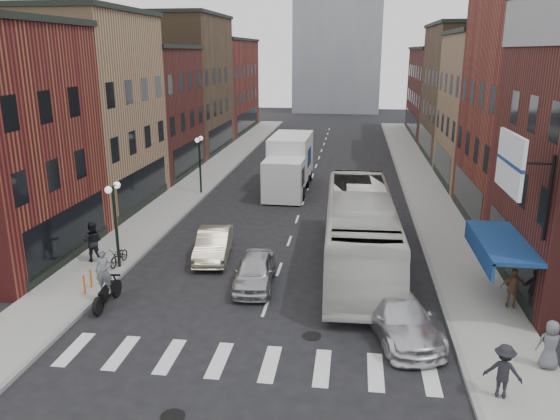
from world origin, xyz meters
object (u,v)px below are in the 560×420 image
object	(u,v)px
ped_left_solo	(93,241)
bike_rack	(88,281)
ped_right_a	(503,371)
ped_right_b	(513,288)
curb_car	(399,316)
billboard_sign	(513,165)
box_truck	(289,165)
parked_bicycle	(119,256)
motorcycle_rider	(105,280)
streetlamp_near	(115,210)
streetlamp_far	(200,154)
sedan_left_far	(214,244)
sedan_left_near	(255,271)
ped_right_c	(550,345)
transit_bus	(360,230)

from	to	relation	value
ped_left_solo	bike_rack	bearing A→B (deg)	106.01
ped_right_a	ped_right_b	size ratio (longest dim) A/B	1.02
curb_car	billboard_sign	bearing A→B (deg)	-1.59
box_truck	ped_right_b	world-z (taller)	box_truck
bike_rack	box_truck	distance (m)	19.79
parked_bicycle	motorcycle_rider	bearing A→B (deg)	-69.23
streetlamp_near	ped_right_b	xyz separation A→B (m)	(17.00, -1.95, -1.95)
streetlamp_far	ped_right_b	distance (m)	23.40
sedan_left_far	billboard_sign	bearing A→B (deg)	-31.62
ped_right_b	sedan_left_near	bearing A→B (deg)	3.18
sedan_left_near	ped_left_solo	world-z (taller)	ped_left_solo
streetlamp_near	ped_right_c	world-z (taller)	streetlamp_near
ped_left_solo	box_truck	bearing A→B (deg)	-121.69
billboard_sign	sedan_left_near	size ratio (longest dim) A/B	0.90
sedan_left_far	curb_car	size ratio (longest dim) A/B	0.86
billboard_sign	streetlamp_near	size ratio (longest dim) A/B	0.90
bike_rack	transit_bus	distance (m)	12.22
motorcycle_rider	curb_car	world-z (taller)	motorcycle_rider
ped_left_solo	curb_car	bearing A→B (deg)	154.70
bike_rack	ped_left_solo	world-z (taller)	ped_left_solo
box_truck	sedan_left_near	xyz separation A→B (m)	(0.55, -17.03, -1.22)
streetlamp_near	ped_right_b	size ratio (longest dim) A/B	2.54
motorcycle_rider	billboard_sign	bearing A→B (deg)	-6.37
bike_rack	curb_car	bearing A→B (deg)	-7.74
parked_bicycle	box_truck	bearing A→B (deg)	72.62
billboard_sign	ped_right_c	xyz separation A→B (m)	(1.01, -2.74, -5.17)
transit_bus	ped_right_a	size ratio (longest dim) A/B	7.80
streetlamp_near	transit_bus	size ratio (longest dim) A/B	0.32
transit_bus	parked_bicycle	xyz separation A→B (m)	(-11.17, -1.63, -1.23)
sedan_left_far	bike_rack	bearing A→B (deg)	-138.82
streetlamp_far	sedan_left_near	bearing A→B (deg)	-66.25
streetlamp_near	ped_right_a	world-z (taller)	streetlamp_near
sedan_left_far	curb_car	world-z (taller)	curb_car
motorcycle_rider	streetlamp_near	bearing A→B (deg)	99.30
box_truck	motorcycle_rider	world-z (taller)	box_truck
box_truck	ped_right_b	bearing A→B (deg)	-57.43
sedan_left_far	ped_right_b	size ratio (longest dim) A/B	2.68
box_truck	curb_car	world-z (taller)	box_truck
streetlamp_near	box_truck	bearing A→B (deg)	69.32
sedan_left_far	motorcycle_rider	bearing A→B (deg)	-123.96
bike_rack	ped_left_solo	bearing A→B (deg)	111.75
sedan_left_far	ped_left_solo	xyz separation A→B (m)	(-5.50, -1.46, 0.41)
ped_right_a	ped_right_b	world-z (taller)	ped_right_a
billboard_sign	motorcycle_rider	xyz separation A→B (m)	(-14.89, -0.21, -4.99)
ped_right_b	ped_right_c	world-z (taller)	ped_right_b
ped_right_a	ped_right_b	distance (m)	6.32
streetlamp_far	streetlamp_near	bearing A→B (deg)	-90.00
sedan_left_far	ped_left_solo	distance (m)	5.71
ped_right_a	curb_car	bearing A→B (deg)	-37.72
billboard_sign	bike_rack	size ratio (longest dim) A/B	4.62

